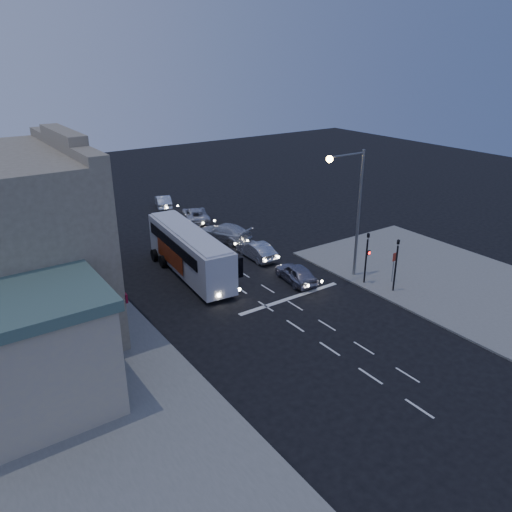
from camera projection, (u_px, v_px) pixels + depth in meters
ground at (285, 319)px, 30.30m from camera, size 120.00×120.00×0.00m
sidewalk_near at (471, 289)px, 34.06m from camera, size 12.00×24.00×0.12m
sidewalk_far at (29, 325)px, 29.53m from camera, size 12.00×50.00×0.12m
road_markings at (270, 294)px, 33.49m from camera, size 8.00×30.55×0.01m
tour_bus at (189, 251)px, 35.87m from camera, size 3.20×11.03×3.34m
car_suv at (296, 273)px, 34.99m from camera, size 2.15×4.13×1.34m
car_sedan_a at (256, 250)px, 39.04m from camera, size 1.57×4.11×1.34m
car_sedan_b at (224, 232)px, 42.74m from camera, size 3.65×5.48×1.47m
car_sedan_c at (196, 215)px, 47.56m from camera, size 3.72×5.28×1.34m
car_extra at (163, 202)px, 51.74m from camera, size 2.57×4.28×1.33m
traffic_signal_main at (367, 252)px, 33.97m from camera, size 0.25×0.35×4.10m
traffic_signal_side at (397, 259)px, 32.83m from camera, size 0.18×0.15×4.10m
regulatory_sign at (394, 262)px, 34.40m from camera, size 0.45×0.12×2.20m
streetlight at (353, 201)px, 33.67m from camera, size 3.32×0.44×9.00m
low_building_south at (23, 358)px, 21.15m from camera, size 7.40×5.40×5.70m
street_tree at (67, 211)px, 35.72m from camera, size 4.00×4.00×6.20m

